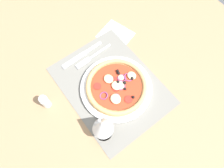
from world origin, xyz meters
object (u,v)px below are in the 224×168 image
object	(u,v)px
napkin	(116,35)
plate	(116,88)
fork	(92,57)
pepper_shaker	(45,102)
wine_glass	(103,126)
pizza	(116,86)
knife	(82,55)

from	to	relation	value
napkin	plate	bearing A→B (deg)	143.12
plate	fork	distance (cm)	17.66
plate	pepper_shaker	distance (cm)	27.41
plate	pepper_shaker	xyz separation A→B (cm)	(10.83, 25.08, 2.20)
napkin	pepper_shaker	world-z (taller)	pepper_shaker
wine_glass	plate	bearing A→B (deg)	-52.48
pepper_shaker	wine_glass	bearing A→B (deg)	-152.98
pizza	knife	world-z (taller)	pizza
plate	knife	xyz separation A→B (cm)	(21.05, 2.31, -0.40)
pizza	napkin	size ratio (longest dim) A/B	1.76
napkin	pepper_shaker	size ratio (longest dim) A/B	2.03
plate	napkin	xyz separation A→B (cm)	(21.01, -15.76, -0.87)
wine_glass	napkin	bearing A→B (deg)	-43.15
plate	pepper_shaker	size ratio (longest dim) A/B	4.21
plate	wine_glass	distance (cm)	19.91
fork	pepper_shaker	size ratio (longest dim) A/B	2.69
knife	wine_glass	size ratio (longest dim) A/B	1.34
knife	pepper_shaker	xyz separation A→B (cm)	(-10.22, 22.77, 2.60)
pizza	knife	size ratio (longest dim) A/B	1.19
plate	wine_glass	bearing A→B (deg)	127.52
knife	pepper_shaker	world-z (taller)	pepper_shaker
napkin	pizza	bearing A→B (deg)	143.24
plate	napkin	world-z (taller)	plate
wine_glass	napkin	world-z (taller)	wine_glass
wine_glass	pepper_shaker	world-z (taller)	wine_glass
fork	wine_glass	size ratio (longest dim) A/B	1.21
plate	napkin	distance (cm)	26.28
napkin	fork	bearing A→B (deg)	102.39
pizza	fork	distance (cm)	17.81
wine_glass	pizza	bearing A→B (deg)	-52.64
pizza	pepper_shaker	world-z (taller)	pepper_shaker
plate	knife	world-z (taller)	plate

